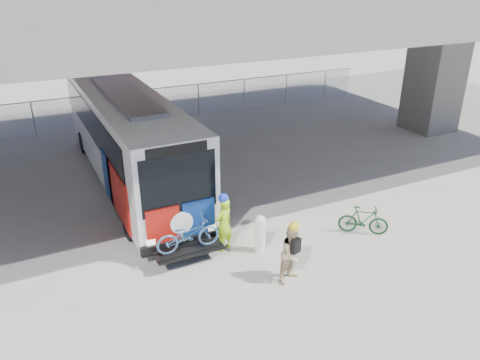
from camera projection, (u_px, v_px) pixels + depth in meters
ground at (220, 216)px, 16.32m from camera, size 160.00×160.00×0.00m
bus at (127, 131)px, 18.17m from camera, size 2.67×12.91×3.69m
overpass at (172, 9)px, 16.90m from camera, size 40.00×16.00×7.95m
chainlink_fence at (130, 98)px, 25.54m from camera, size 30.00×0.06×30.00m
bollard at (260, 232)px, 14.02m from camera, size 0.32×0.32×1.22m
cyclist_hivis at (224, 223)px, 14.00m from camera, size 0.74×0.62×1.90m
cyclist_tan at (293, 253)px, 12.62m from camera, size 0.96×0.85×1.82m
bike_parked at (363, 220)px, 15.05m from camera, size 1.53×1.33×0.96m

